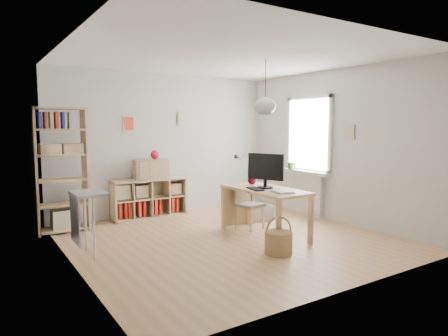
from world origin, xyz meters
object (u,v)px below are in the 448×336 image
desk (264,194)px  monitor (265,169)px  tall_bookshelf (60,165)px  chair (247,202)px  storage_chest (256,210)px  drawer_chest (151,169)px  cube_shelf (147,201)px

desk → monitor: size_ratio=2.51×
tall_bookshelf → chair: (2.64, -1.43, -0.65)m
desk → monitor: monitor is taller
storage_chest → drawer_chest: 2.09m
storage_chest → cube_shelf: bearing=149.1°
cube_shelf → drawer_chest: (0.07, -0.04, 0.60)m
storage_chest → drawer_chest: (-1.51, 1.26, 0.72)m
desk → storage_chest: size_ratio=2.33×
cube_shelf → tall_bookshelf: size_ratio=0.70×
tall_bookshelf → drawer_chest: 1.66m
chair → cube_shelf: bearing=109.6°
drawer_chest → cube_shelf: bearing=156.1°
cube_shelf → monitor: monitor is taller
storage_chest → drawer_chest: size_ratio=1.02×
tall_bookshelf → chair: size_ratio=2.61×
cube_shelf → drawer_chest: bearing=-30.8°
desk → cube_shelf: bearing=114.6°
storage_chest → chair: bearing=-131.7°
storage_chest → monitor: 1.38m
tall_bookshelf → chair: bearing=-28.4°
desk → monitor: (0.02, 0.01, 0.39)m
cube_shelf → chair: 2.03m
desk → drawer_chest: (-0.95, 2.19, 0.24)m
cube_shelf → tall_bookshelf: bearing=-169.8°
cube_shelf → tall_bookshelf: (-1.56, -0.28, 0.79)m
desk → cube_shelf: size_ratio=1.07×
tall_bookshelf → drawer_chest: bearing=8.4°
cube_shelf → monitor: (1.04, -2.22, 0.75)m
desk → tall_bookshelf: tall_bookshelf is taller
chair → storage_chest: bearing=27.0°
drawer_chest → tall_bookshelf: bearing=-164.8°
monitor → drawer_chest: monitor is taller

